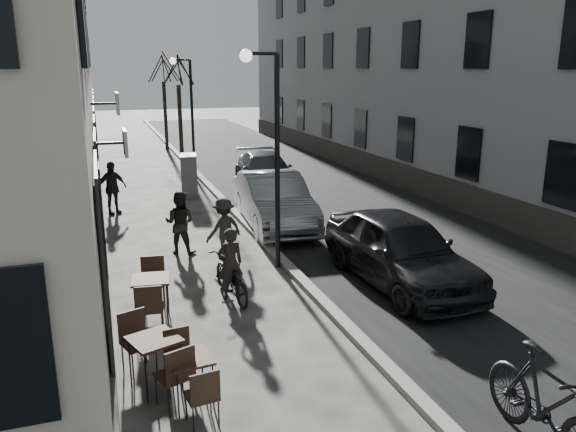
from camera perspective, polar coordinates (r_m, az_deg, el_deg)
ground at (r=8.76m, az=11.60°, el=-18.01°), size 120.00×120.00×0.00m
road at (r=24.04m, az=0.46°, el=3.61°), size 7.30×60.00×0.00m
kerb at (r=23.12m, az=-8.13°, el=3.15°), size 0.25×60.00×0.12m
streetlamp_near at (r=12.92m, az=-1.85°, el=7.99°), size 0.90×0.28×5.09m
streetlamp_far at (r=24.60m, az=-10.16°, el=11.07°), size 0.90×0.28×5.09m
tree_near at (r=27.53m, az=-11.15°, el=14.54°), size 2.40×2.40×5.70m
tree_far at (r=33.49m, az=-12.60°, el=14.49°), size 2.40×2.40×5.70m
bistro_set_a at (r=8.44m, az=-9.89°, el=-15.70°), size 0.67×1.52×0.88m
bistro_set_b at (r=8.88m, az=-13.33°, el=-13.85°), size 1.00×1.71×0.98m
bistro_set_c at (r=11.10m, az=-13.68°, el=-7.75°), size 0.78×1.75×1.01m
utility_cabinet at (r=21.20m, az=-10.01°, el=4.03°), size 0.73×1.13×1.59m
bicycle at (r=11.83m, az=-5.85°, el=-6.21°), size 0.85×1.85×0.94m
cyclist_rider at (r=11.73m, az=-5.88°, el=-4.85°), size 0.60×0.44×1.53m
pedestrian_near at (r=14.73m, az=-10.94°, el=-0.68°), size 0.99×0.91×1.65m
pedestrian_mid at (r=14.19m, az=-6.53°, el=-1.27°), size 1.16×0.93×1.57m
pedestrian_far at (r=19.28m, az=-17.47°, el=2.73°), size 1.11×0.82×1.75m
car_near at (r=12.70m, az=11.33°, el=-3.32°), size 2.05×4.78×1.61m
car_mid at (r=16.96m, az=-1.42°, el=1.58°), size 2.07×5.00×1.61m
car_far at (r=22.36m, az=-2.32°, el=4.56°), size 2.40×4.98×1.40m
moped at (r=8.03m, az=24.84°, el=-16.97°), size 0.65×2.21×1.32m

